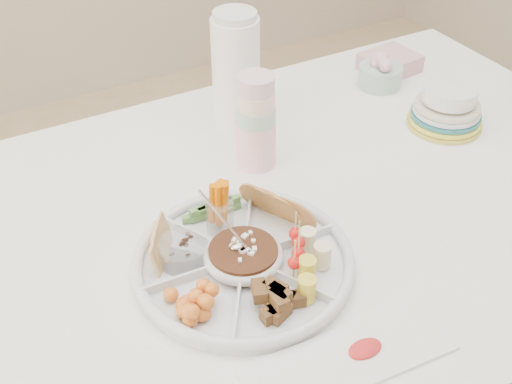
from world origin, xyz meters
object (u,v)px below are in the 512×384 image
dining_table (302,322)px  thermos (236,70)px  party_tray (243,259)px  plate_stack (448,105)px

dining_table → thermos: thermos is taller
party_tray → plate_stack: plate_stack is taller
dining_table → thermos: size_ratio=5.49×
dining_table → plate_stack: 0.61m
dining_table → thermos: (-0.00, 0.32, 0.52)m
party_tray → plate_stack: bearing=16.8°
thermos → party_tray: bearing=-116.1°
plate_stack → dining_table: bearing=-169.4°
party_tray → plate_stack: (0.63, 0.19, 0.03)m
dining_table → plate_stack: (0.42, 0.08, 0.43)m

